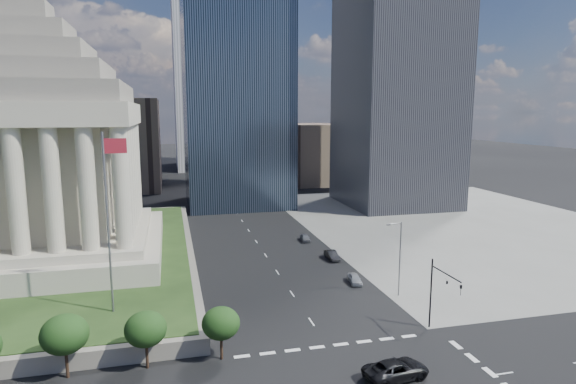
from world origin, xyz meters
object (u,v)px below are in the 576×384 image
object	(u,v)px
pickup_truck	(396,370)
parked_sedan_mid	(332,255)
flagpole	(109,213)
parked_sedan_near	(355,279)
street_lamp_north	(399,254)
traffic_signal_ne	(440,288)
parked_sedan_far	(305,238)
war_memorial	(37,130)

from	to	relation	value
pickup_truck	parked_sedan_mid	bearing A→B (deg)	-18.72
flagpole	parked_sedan_near	size ratio (longest dim) A/B	5.16
street_lamp_north	pickup_truck	xyz separation A→B (m)	(-9.30, -18.32, -4.80)
traffic_signal_ne	parked_sedan_mid	size ratio (longest dim) A/B	1.85
street_lamp_north	parked_sedan_far	world-z (taller)	street_lamp_north
flagpole	parked_sedan_mid	size ratio (longest dim) A/B	4.62
flagpole	traffic_signal_ne	distance (m)	36.69
war_memorial	street_lamp_north	bearing A→B (deg)	-25.92
pickup_truck	parked_sedan_far	bearing A→B (deg)	-14.95
parked_sedan_mid	pickup_truck	bearing A→B (deg)	-99.63
street_lamp_north	parked_sedan_near	bearing A→B (deg)	122.71
pickup_truck	parked_sedan_mid	world-z (taller)	pickup_truck
traffic_signal_ne	pickup_truck	bearing A→B (deg)	-140.35
street_lamp_north	war_memorial	bearing A→B (deg)	154.08
parked_sedan_near	flagpole	bearing A→B (deg)	-159.78
pickup_truck	parked_sedan_near	xyz separation A→B (m)	(5.59, 24.10, -0.20)
pickup_truck	parked_sedan_near	bearing A→B (deg)	-22.03
parked_sedan_mid	parked_sedan_far	world-z (taller)	parked_sedan_mid
war_memorial	street_lamp_north	distance (m)	54.92
parked_sedan_mid	street_lamp_north	bearing A→B (deg)	-79.25
pickup_truck	parked_sedan_mid	distance (m)	35.95
street_lamp_north	parked_sedan_far	size ratio (longest dim) A/B	2.59
street_lamp_north	pickup_truck	size ratio (longest dim) A/B	1.61
war_memorial	flagpole	distance (m)	28.16
flagpole	parked_sedan_mid	distance (m)	38.76
war_memorial	parked_sedan_near	distance (m)	51.28
traffic_signal_ne	parked_sedan_near	world-z (taller)	traffic_signal_ne
parked_sedan_near	parked_sedan_mid	world-z (taller)	parked_sedan_mid
war_memorial	parked_sedan_mid	distance (m)	49.08
traffic_signal_ne	parked_sedan_far	bearing A→B (deg)	94.94
street_lamp_north	traffic_signal_ne	bearing A→B (deg)	-94.19
traffic_signal_ne	street_lamp_north	size ratio (longest dim) A/B	0.80
flagpole	parked_sedan_far	size ratio (longest dim) A/B	5.18
parked_sedan_mid	parked_sedan_near	bearing A→B (deg)	-92.39
parked_sedan_near	street_lamp_north	bearing A→B (deg)	-49.22
parked_sedan_near	parked_sedan_far	distance (m)	23.40
flagpole	parked_sedan_far	world-z (taller)	flagpole
pickup_truck	flagpole	bearing A→B (deg)	47.21
parked_sedan_far	war_memorial	bearing A→B (deg)	-166.40
war_memorial	traffic_signal_ne	size ratio (longest dim) A/B	4.88
flagpole	street_lamp_north	xyz separation A→B (m)	(35.16, 1.00, -7.45)
traffic_signal_ne	parked_sedan_far	world-z (taller)	traffic_signal_ne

